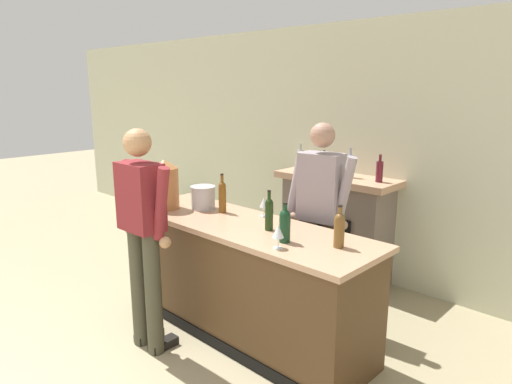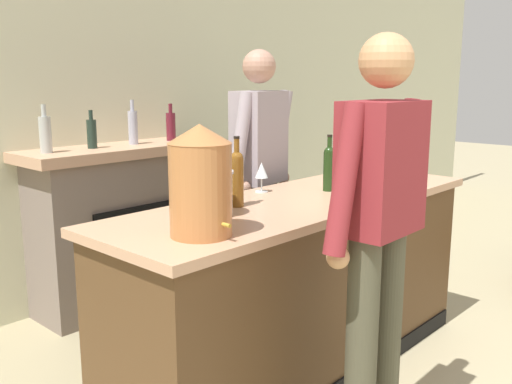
# 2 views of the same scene
# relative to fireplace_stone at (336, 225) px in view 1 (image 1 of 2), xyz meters

# --- Properties ---
(wall_back_panel) EXTENTS (12.00, 0.07, 2.75)m
(wall_back_panel) POSITION_rel_fireplace_stone_xyz_m (0.13, 0.26, 0.79)
(wall_back_panel) COLOR beige
(wall_back_panel) RESTS_ON ground_plane
(bar_counter) EXTENTS (2.37, 0.75, 0.98)m
(bar_counter) POSITION_rel_fireplace_stone_xyz_m (0.13, -1.56, -0.09)
(bar_counter) COLOR #51371E
(bar_counter) RESTS_ON ground_plane
(fireplace_stone) EXTENTS (1.34, 0.52, 1.46)m
(fireplace_stone) POSITION_rel_fireplace_stone_xyz_m (0.00, 0.00, 0.00)
(fireplace_stone) COLOR slate
(fireplace_stone) RESTS_ON ground_plane
(potted_plant_corner) EXTENTS (0.46, 0.45, 0.66)m
(potted_plant_corner) POSITION_rel_fireplace_stone_xyz_m (-2.74, -0.23, -0.34)
(potted_plant_corner) COLOR #4E4538
(potted_plant_corner) RESTS_ON ground_plane
(person_customer) EXTENTS (0.66, 0.31, 1.78)m
(person_customer) POSITION_rel_fireplace_stone_xyz_m (-0.26, -2.26, 0.40)
(person_customer) COLOR #474532
(person_customer) RESTS_ON ground_plane
(person_bartender) EXTENTS (0.65, 0.35, 1.79)m
(person_bartender) POSITION_rel_fireplace_stone_xyz_m (0.46, -0.95, 0.41)
(person_bartender) COLOR brown
(person_bartender) RESTS_ON ground_plane
(copper_dispenser) EXTENTS (0.26, 0.30, 0.45)m
(copper_dispenser) POSITION_rel_fireplace_stone_xyz_m (-0.73, -1.72, 0.62)
(copper_dispenser) COLOR #B4713E
(copper_dispenser) RESTS_ON bar_counter
(ice_bucket_steel) EXTENTS (0.23, 0.23, 0.21)m
(ice_bucket_steel) POSITION_rel_fireplace_stone_xyz_m (-0.47, -1.48, 0.50)
(ice_bucket_steel) COLOR silver
(ice_bucket_steel) RESTS_ON bar_counter
(wine_bottle_burgundy_dark) EXTENTS (0.08, 0.08, 0.29)m
(wine_bottle_burgundy_dark) POSITION_rel_fireplace_stone_xyz_m (0.67, -1.67, 0.53)
(wine_bottle_burgundy_dark) COLOR #13371E
(wine_bottle_burgundy_dark) RESTS_ON bar_counter
(wine_bottle_port_short) EXTENTS (0.07, 0.07, 0.35)m
(wine_bottle_port_short) POSITION_rel_fireplace_stone_xyz_m (-0.25, -1.45, 0.55)
(wine_bottle_port_short) COLOR brown
(wine_bottle_port_short) RESTS_ON bar_counter
(wine_bottle_riesling_slim) EXTENTS (0.07, 0.07, 0.32)m
(wine_bottle_riesling_slim) POSITION_rel_fireplace_stone_xyz_m (0.40, -1.54, 0.53)
(wine_bottle_riesling_slim) COLOR #1C3313
(wine_bottle_riesling_slim) RESTS_ON bar_counter
(wine_bottle_merlot_tall) EXTENTS (0.07, 0.07, 0.30)m
(wine_bottle_merlot_tall) POSITION_rel_fireplace_stone_xyz_m (1.01, -1.50, 0.53)
(wine_bottle_merlot_tall) COLOR brown
(wine_bottle_merlot_tall) RESTS_ON bar_counter
(wine_glass_by_dispenser) EXTENTS (0.08, 0.08, 0.17)m
(wine_glass_by_dispenser) POSITION_rel_fireplace_stone_xyz_m (0.72, -1.81, 0.51)
(wine_glass_by_dispenser) COLOR silver
(wine_glass_by_dispenser) RESTS_ON bar_counter
(wine_glass_front_left) EXTENTS (0.07, 0.07, 0.17)m
(wine_glass_front_left) POSITION_rel_fireplace_stone_xyz_m (0.11, -1.29, 0.51)
(wine_glass_front_left) COLOR silver
(wine_glass_front_left) RESTS_ON bar_counter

